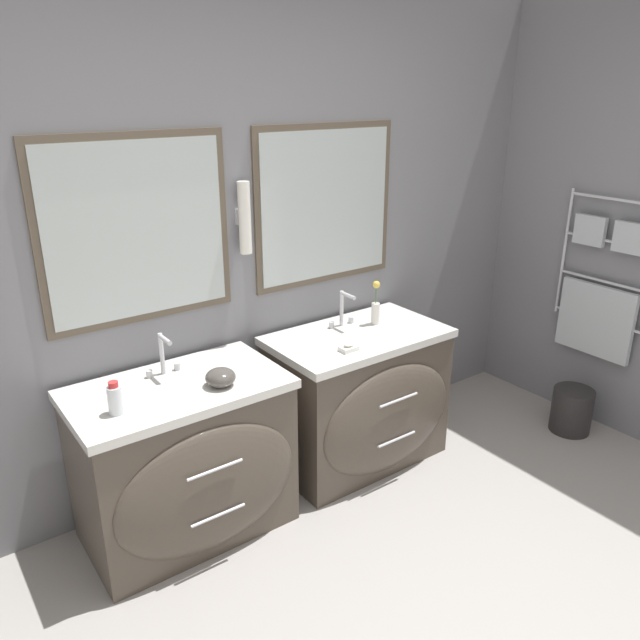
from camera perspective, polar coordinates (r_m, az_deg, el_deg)
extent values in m
cube|color=slate|center=(3.25, -8.35, 6.72)|extent=(5.85, 0.06, 2.60)
cube|color=brown|center=(2.99, -16.37, 7.87)|extent=(0.91, 0.02, 0.87)
cube|color=#B2BCBA|center=(2.98, -16.30, 7.84)|extent=(0.84, 0.01, 0.80)
cube|color=brown|center=(3.49, 0.51, 10.47)|extent=(0.91, 0.02, 0.87)
cube|color=#B2BCBA|center=(3.48, 0.62, 10.44)|extent=(0.84, 0.01, 0.80)
cylinder|color=white|center=(3.17, -6.91, 9.25)|extent=(0.06, 0.06, 0.36)
cube|color=silver|center=(3.20, -7.28, 9.36)|extent=(0.05, 0.02, 0.08)
cylinder|color=silver|center=(4.30, 21.43, 5.83)|extent=(0.02, 0.02, 0.81)
cylinder|color=silver|center=(4.09, 25.52, 9.91)|extent=(0.02, 0.58, 0.02)
cylinder|color=silver|center=(4.13, 24.99, 6.53)|extent=(0.02, 0.58, 0.02)
cylinder|color=silver|center=(4.19, 24.48, 3.24)|extent=(0.02, 0.58, 0.02)
cylinder|color=silver|center=(4.27, 23.99, 0.06)|extent=(0.02, 0.58, 0.02)
cube|color=#B7BCC1|center=(4.25, 23.86, 0.00)|extent=(0.04, 0.49, 0.45)
cube|color=#B7BCC1|center=(4.05, 26.51, 6.72)|extent=(0.04, 0.20, 0.18)
cube|color=#B7BCC1|center=(4.17, 23.45, 7.54)|extent=(0.04, 0.20, 0.18)
cube|color=#4C4238|center=(3.14, -12.33, -12.62)|extent=(0.96, 0.55, 0.74)
ellipsoid|color=#4C4238|center=(2.93, -10.03, -15.12)|extent=(0.88, 0.12, 0.63)
cube|color=silver|center=(2.95, -12.92, -6.20)|extent=(0.99, 0.58, 0.04)
ellipsoid|color=white|center=(2.94, -12.66, -6.84)|extent=(0.40, 0.35, 0.09)
cylinder|color=silver|center=(2.80, -9.56, -13.36)|extent=(0.26, 0.01, 0.01)
cylinder|color=silver|center=(2.94, -9.27, -17.21)|extent=(0.26, 0.01, 0.01)
cube|color=#4C4238|center=(3.62, 3.36, -7.32)|extent=(0.96, 0.55, 0.74)
ellipsoid|color=#4C4238|center=(3.44, 6.29, -9.03)|extent=(0.88, 0.12, 0.63)
cube|color=silver|center=(3.45, 3.50, -1.55)|extent=(0.99, 0.58, 0.04)
ellipsoid|color=white|center=(3.45, 3.78, -2.07)|extent=(0.40, 0.35, 0.09)
cylinder|color=silver|center=(3.33, 7.20, -7.27)|extent=(0.26, 0.01, 0.01)
cylinder|color=silver|center=(3.45, 7.02, -10.77)|extent=(0.26, 0.01, 0.01)
cylinder|color=silver|center=(3.02, -14.27, -3.02)|extent=(0.02, 0.02, 0.21)
cylinder|color=silver|center=(2.94, -14.00, -1.74)|extent=(0.02, 0.11, 0.02)
cylinder|color=silver|center=(3.04, -15.34, -4.78)|extent=(0.03, 0.03, 0.04)
cylinder|color=silver|center=(3.08, -12.93, -4.16)|extent=(0.03, 0.03, 0.04)
cylinder|color=silver|center=(3.52, 1.99, 1.07)|extent=(0.02, 0.02, 0.21)
cylinder|color=silver|center=(3.45, 2.58, 2.25)|extent=(0.02, 0.11, 0.02)
cylinder|color=silver|center=(3.51, 1.07, -0.46)|extent=(0.03, 0.03, 0.04)
cylinder|color=silver|center=(3.59, 2.85, 0.02)|extent=(0.03, 0.03, 0.04)
cylinder|color=silver|center=(2.74, -18.21, -6.99)|extent=(0.06, 0.06, 0.12)
cylinder|color=red|center=(2.71, -18.39, -5.61)|extent=(0.04, 0.04, 0.02)
ellipsoid|color=#4C4742|center=(2.88, -9.08, -5.19)|extent=(0.14, 0.14, 0.08)
cylinder|color=silver|center=(3.57, 5.09, 0.59)|extent=(0.05, 0.05, 0.12)
cylinder|color=#477238|center=(3.53, 5.15, 2.39)|extent=(0.01, 0.01, 0.11)
sphere|color=#E5BF47|center=(3.51, 5.18, 3.25)|extent=(0.04, 0.04, 0.04)
cube|color=white|center=(3.22, 2.64, -2.62)|extent=(0.09, 0.07, 0.02)
ellipsoid|color=#F2E5CC|center=(3.21, 2.65, -2.26)|extent=(0.06, 0.04, 0.02)
cylinder|color=#282626|center=(4.29, 22.02, -7.65)|extent=(0.25, 0.25, 0.28)
torus|color=#282626|center=(4.24, 22.27, -6.02)|extent=(0.25, 0.25, 0.01)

